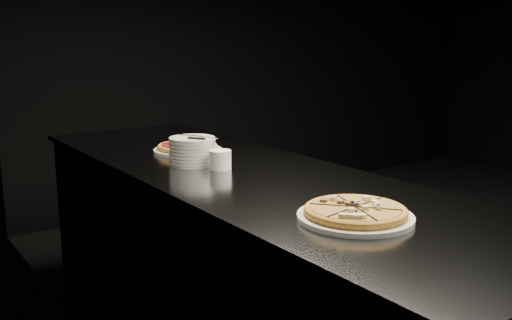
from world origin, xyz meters
TOP-DOWN VIEW (x-y plane):
  - wall_left at (-2.50, 0.00)m, footprint 0.02×5.00m
  - wall_back at (0.00, 2.50)m, footprint 5.00×0.02m
  - counter at (-2.13, 0.00)m, footprint 0.74×2.44m
  - pizza_mushroom at (-2.21, -0.66)m, footprint 0.33×0.33m
  - pizza_tomato at (-2.12, 0.44)m, footprint 0.31×0.31m
  - plate_stack at (-2.22, 0.21)m, footprint 0.18×0.18m
  - cutlery at (-2.22, 0.20)m, footprint 0.09×0.18m
  - ramekin at (-2.18, 0.07)m, footprint 0.08×0.08m

SIDE VIEW (x-z plane):
  - counter at x=-2.13m, z-range 0.00..0.92m
  - pizza_tomato at x=-2.12m, z-range 0.92..0.96m
  - pizza_mushroom at x=-2.21m, z-range 0.92..0.96m
  - ramekin at x=-2.18m, z-range 0.92..0.99m
  - plate_stack at x=-2.22m, z-range 0.92..1.03m
  - cutlery at x=-2.22m, z-range 1.03..1.03m
  - wall_left at x=-2.50m, z-range 0.00..2.80m
  - wall_back at x=0.00m, z-range 0.00..2.80m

